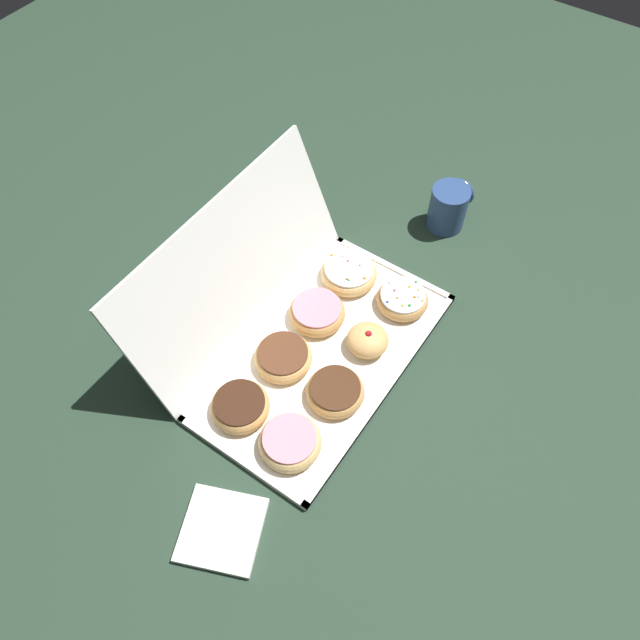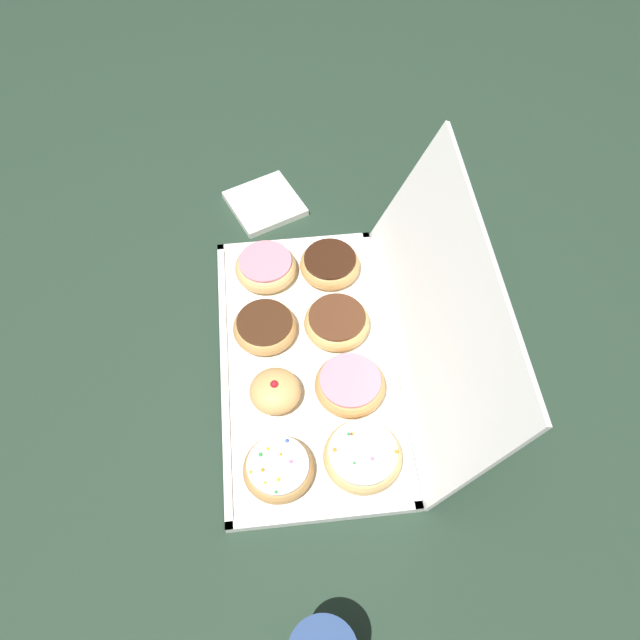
{
  "view_description": "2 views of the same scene",
  "coord_description": "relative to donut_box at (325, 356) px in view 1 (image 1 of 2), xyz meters",
  "views": [
    {
      "loc": [
        -0.51,
        -0.34,
        1.04
      ],
      "look_at": [
        0.05,
        0.04,
        0.04
      ],
      "focal_mm": 34.44,
      "sensor_mm": 36.0,
      "label": 1
    },
    {
      "loc": [
        0.55,
        -0.04,
        0.95
      ],
      "look_at": [
        -0.06,
        0.03,
        0.05
      ],
      "focal_mm": 36.61,
      "sensor_mm": 36.0,
      "label": 2
    }
  ],
  "objects": [
    {
      "name": "sprinkle_donut_3",
      "position": [
        0.19,
        -0.06,
        0.02
      ],
      "size": [
        0.11,
        0.11,
        0.04
      ],
      "color": "tan",
      "rests_on": "donut_box"
    },
    {
      "name": "ground_plane",
      "position": [
        0.0,
        0.0,
        -0.01
      ],
      "size": [
        3.0,
        3.0,
        0.0
      ],
      "primitive_type": "plane",
      "color": "#233828"
    },
    {
      "name": "chocolate_frosted_donut_4",
      "position": [
        -0.19,
        0.06,
        0.02
      ],
      "size": [
        0.11,
        0.11,
        0.04
      ],
      "color": "tan",
      "rests_on": "donut_box"
    },
    {
      "name": "coffee_mug",
      "position": [
        0.45,
        -0.02,
        0.05
      ],
      "size": [
        0.1,
        0.08,
        0.1
      ],
      "color": "navy",
      "rests_on": "ground"
    },
    {
      "name": "chocolate_frosted_donut_1",
      "position": [
        -0.06,
        -0.07,
        0.02
      ],
      "size": [
        0.11,
        0.11,
        0.04
      ],
      "color": "tan",
      "rests_on": "donut_box"
    },
    {
      "name": "pink_frosted_donut_6",
      "position": [
        0.06,
        0.06,
        0.02
      ],
      "size": [
        0.11,
        0.11,
        0.04
      ],
      "color": "tan",
      "rests_on": "donut_box"
    },
    {
      "name": "jelly_filled_donut_2",
      "position": [
        0.06,
        -0.06,
        0.03
      ],
      "size": [
        0.08,
        0.08,
        0.05
      ],
      "color": "tan",
      "rests_on": "donut_box"
    },
    {
      "name": "sprinkle_donut_7",
      "position": [
        0.18,
        0.07,
        0.02
      ],
      "size": [
        0.12,
        0.12,
        0.04
      ],
      "color": "#E5B770",
      "rests_on": "donut_box"
    },
    {
      "name": "napkin_stack",
      "position": [
        -0.37,
        -0.05,
        0.0
      ],
      "size": [
        0.17,
        0.17,
        0.01
      ],
      "primitive_type": "cube",
      "rotation": [
        0.0,
        0.0,
        0.4
      ],
      "color": "white",
      "rests_on": "ground"
    },
    {
      "name": "donut_box",
      "position": [
        0.0,
        0.0,
        0.0
      ],
      "size": [
        0.54,
        0.29,
        0.01
      ],
      "color": "white",
      "rests_on": "ground"
    },
    {
      "name": "chocolate_frosted_donut_5",
      "position": [
        -0.06,
        0.06,
        0.02
      ],
      "size": [
        0.11,
        0.11,
        0.04
      ],
      "color": "tan",
      "rests_on": "donut_box"
    },
    {
      "name": "box_lid_open",
      "position": [
        0.0,
        0.2,
        0.13
      ],
      "size": [
        0.54,
        0.12,
        0.27
      ],
      "primitive_type": "cube",
      "rotation": [
        1.18,
        0.0,
        0.0
      ],
      "color": "white",
      "rests_on": "ground"
    },
    {
      "name": "pink_frosted_donut_0",
      "position": [
        -0.19,
        -0.06,
        0.03
      ],
      "size": [
        0.11,
        0.11,
        0.04
      ],
      "color": "#E5B770",
      "rests_on": "donut_box"
    }
  ]
}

